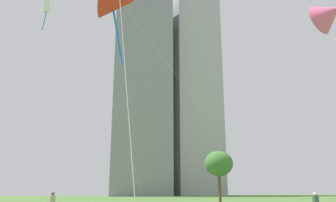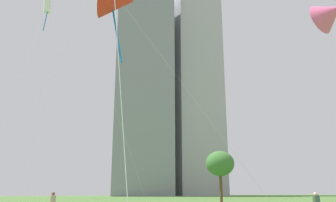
{
  "view_description": "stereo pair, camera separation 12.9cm",
  "coord_description": "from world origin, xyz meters",
  "px_view_note": "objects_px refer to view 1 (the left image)",
  "views": [
    {
      "loc": [
        -10.56,
        -5.88,
        1.81
      ],
      "look_at": [
        -1.75,
        13.73,
        7.5
      ],
      "focal_mm": 36.43,
      "sensor_mm": 36.0,
      "label": 1
    },
    {
      "loc": [
        -10.45,
        -5.93,
        1.81
      ],
      "look_at": [
        -1.75,
        13.73,
        7.5
      ],
      "focal_mm": 36.43,
      "sensor_mm": 36.0,
      "label": 2
    }
  ],
  "objects_px": {
    "kite_flying_2": "(46,5)",
    "park_tree_0": "(219,164)",
    "person_standing_2": "(317,202)",
    "distant_highrise_0": "(191,82)",
    "kite_flying_0": "(329,14)",
    "distant_highrise_1": "(141,90)"
  },
  "relations": [
    {
      "from": "park_tree_0",
      "to": "person_standing_2",
      "type": "bearing_deg",
      "value": -102.8
    },
    {
      "from": "kite_flying_0",
      "to": "distant_highrise_0",
      "type": "distance_m",
      "value": 120.83
    },
    {
      "from": "kite_flying_0",
      "to": "kite_flying_2",
      "type": "relative_size",
      "value": 0.84
    },
    {
      "from": "person_standing_2",
      "to": "park_tree_0",
      "type": "bearing_deg",
      "value": 101.63
    },
    {
      "from": "person_standing_2",
      "to": "kite_flying_0",
      "type": "bearing_deg",
      "value": 12.01
    },
    {
      "from": "kite_flying_0",
      "to": "kite_flying_2",
      "type": "distance_m",
      "value": 30.74
    },
    {
      "from": "person_standing_2",
      "to": "kite_flying_0",
      "type": "relative_size",
      "value": 0.08
    },
    {
      "from": "distant_highrise_1",
      "to": "kite_flying_0",
      "type": "bearing_deg",
      "value": -84.83
    },
    {
      "from": "person_standing_2",
      "to": "distant_highrise_0",
      "type": "height_order",
      "value": "distant_highrise_0"
    },
    {
      "from": "kite_flying_2",
      "to": "person_standing_2",
      "type": "bearing_deg",
      "value": -38.3
    },
    {
      "from": "kite_flying_0",
      "to": "park_tree_0",
      "type": "height_order",
      "value": "kite_flying_0"
    },
    {
      "from": "park_tree_0",
      "to": "distant_highrise_0",
      "type": "relative_size",
      "value": 0.08
    },
    {
      "from": "distant_highrise_0",
      "to": "distant_highrise_1",
      "type": "distance_m",
      "value": 26.25
    },
    {
      "from": "person_standing_2",
      "to": "kite_flying_2",
      "type": "relative_size",
      "value": 0.07
    },
    {
      "from": "kite_flying_2",
      "to": "distant_highrise_0",
      "type": "distance_m",
      "value": 116.58
    },
    {
      "from": "distant_highrise_0",
      "to": "park_tree_0",
      "type": "bearing_deg",
      "value": -109.46
    },
    {
      "from": "park_tree_0",
      "to": "distant_highrise_1",
      "type": "height_order",
      "value": "distant_highrise_1"
    },
    {
      "from": "kite_flying_2",
      "to": "park_tree_0",
      "type": "bearing_deg",
      "value": 11.95
    },
    {
      "from": "kite_flying_0",
      "to": "person_standing_2",
      "type": "bearing_deg",
      "value": 167.59
    },
    {
      "from": "kite_flying_0",
      "to": "distant_highrise_1",
      "type": "distance_m",
      "value": 109.67
    },
    {
      "from": "person_standing_2",
      "to": "distant_highrise_0",
      "type": "distance_m",
      "value": 127.02
    },
    {
      "from": "kite_flying_2",
      "to": "park_tree_0",
      "type": "relative_size",
      "value": 3.12
    }
  ]
}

